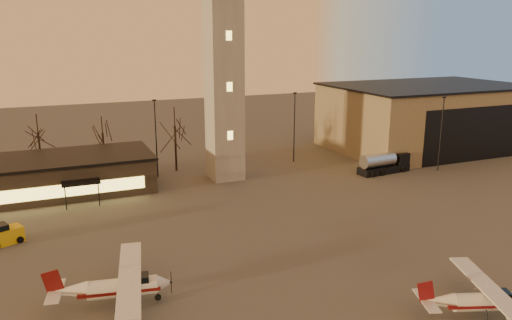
{
  "coord_description": "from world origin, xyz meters",
  "views": [
    {
      "loc": [
        -20.64,
        -28.97,
        18.37
      ],
      "look_at": [
        -2.88,
        13.0,
        6.69
      ],
      "focal_mm": 35.0,
      "sensor_mm": 36.0,
      "label": 1
    }
  ],
  "objects_px": {
    "hangar": "(426,116)",
    "terminal": "(41,176)",
    "fuel_truck": "(384,165)",
    "service_cart": "(4,236)",
    "cessna_front": "(486,304)",
    "cessna_rear": "(125,290)",
    "control_tower": "(224,50)"
  },
  "relations": [
    {
      "from": "fuel_truck",
      "to": "cessna_rear",
      "type": "bearing_deg",
      "value": -155.95
    },
    {
      "from": "control_tower",
      "to": "service_cart",
      "type": "height_order",
      "value": "control_tower"
    },
    {
      "from": "cessna_front",
      "to": "service_cart",
      "type": "distance_m",
      "value": 39.63
    },
    {
      "from": "control_tower",
      "to": "service_cart",
      "type": "xyz_separation_m",
      "value": [
        -25.29,
        -12.02,
        -15.6
      ]
    },
    {
      "from": "terminal",
      "to": "cessna_front",
      "type": "bearing_deg",
      "value": -55.92
    },
    {
      "from": "terminal",
      "to": "service_cart",
      "type": "xyz_separation_m",
      "value": [
        -3.29,
        -14.0,
        -1.43
      ]
    },
    {
      "from": "cessna_rear",
      "to": "fuel_truck",
      "type": "distance_m",
      "value": 42.65
    },
    {
      "from": "control_tower",
      "to": "hangar",
      "type": "xyz_separation_m",
      "value": [
        36.0,
        3.98,
        -11.17
      ]
    },
    {
      "from": "terminal",
      "to": "service_cart",
      "type": "distance_m",
      "value": 14.46
    },
    {
      "from": "hangar",
      "to": "terminal",
      "type": "bearing_deg",
      "value": -178.03
    },
    {
      "from": "terminal",
      "to": "cessna_front",
      "type": "height_order",
      "value": "terminal"
    },
    {
      "from": "service_cart",
      "to": "cessna_rear",
      "type": "bearing_deg",
      "value": -82.72
    },
    {
      "from": "cessna_rear",
      "to": "cessna_front",
      "type": "bearing_deg",
      "value": -16.7
    },
    {
      "from": "hangar",
      "to": "cessna_front",
      "type": "xyz_separation_m",
      "value": [
        -31.13,
        -41.7,
        -4.2
      ]
    },
    {
      "from": "cessna_front",
      "to": "fuel_truck",
      "type": "xyz_separation_m",
      "value": [
        15.57,
        31.72,
        0.14
      ]
    },
    {
      "from": "terminal",
      "to": "cessna_rear",
      "type": "bearing_deg",
      "value": -79.83
    },
    {
      "from": "terminal",
      "to": "service_cart",
      "type": "relative_size",
      "value": 7.47
    },
    {
      "from": "cessna_rear",
      "to": "fuel_truck",
      "type": "relative_size",
      "value": 1.48
    },
    {
      "from": "fuel_truck",
      "to": "service_cart",
      "type": "xyz_separation_m",
      "value": [
        -45.73,
        -6.02,
        -0.37
      ]
    },
    {
      "from": "control_tower",
      "to": "cessna_front",
      "type": "bearing_deg",
      "value": -82.64
    },
    {
      "from": "terminal",
      "to": "cessna_rear",
      "type": "distance_m",
      "value": 29.15
    },
    {
      "from": "terminal",
      "to": "fuel_truck",
      "type": "height_order",
      "value": "terminal"
    },
    {
      "from": "terminal",
      "to": "service_cart",
      "type": "bearing_deg",
      "value": -103.23
    },
    {
      "from": "cessna_front",
      "to": "fuel_truck",
      "type": "bearing_deg",
      "value": 83.62
    },
    {
      "from": "cessna_front",
      "to": "service_cart",
      "type": "xyz_separation_m",
      "value": [
        -30.16,
        25.7,
        -0.23
      ]
    },
    {
      "from": "fuel_truck",
      "to": "terminal",
      "type": "bearing_deg",
      "value": 164.37
    },
    {
      "from": "hangar",
      "to": "cessna_front",
      "type": "bearing_deg",
      "value": -126.74
    },
    {
      "from": "fuel_truck",
      "to": "service_cart",
      "type": "distance_m",
      "value": 46.12
    },
    {
      "from": "hangar",
      "to": "service_cart",
      "type": "relative_size",
      "value": 9.0
    },
    {
      "from": "hangar",
      "to": "cessna_front",
      "type": "height_order",
      "value": "hangar"
    },
    {
      "from": "cessna_rear",
      "to": "service_cart",
      "type": "height_order",
      "value": "cessna_rear"
    },
    {
      "from": "hangar",
      "to": "terminal",
      "type": "xyz_separation_m",
      "value": [
        -57.99,
        -2.0,
        -3.0
      ]
    }
  ]
}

